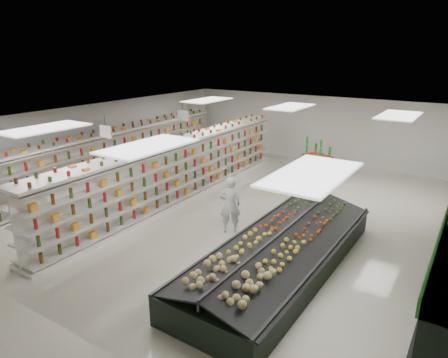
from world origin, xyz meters
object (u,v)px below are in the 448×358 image
Objects in this scene: gondola_center at (180,172)px; produce_island at (281,252)px; shopper_main at (230,205)px; shopper_background at (205,160)px; soda_endcap at (318,158)px; gondola_left at (116,158)px.

gondola_center is 5.96m from produce_island.
shopper_background is at bearing -82.99° from shopper_main.
produce_island is (5.33, -2.60, -0.54)m from gondola_center.
gondola_left is at bearing -140.09° from soda_endcap.
gondola_center is 7.26× the size of shopper_main.
gondola_left is 0.98× the size of gondola_center.
gondola_center is 6.55m from soda_endcap.
shopper_main is at bearing -122.17° from shopper_background.
soda_endcap is 7.19m from shopper_main.
soda_endcap is (-2.18, 8.33, 0.25)m from produce_island.
shopper_main reaches higher than soda_endcap.
shopper_background is (-3.74, -3.38, 0.12)m from soda_endcap.
gondola_center reaches higher than shopper_main.
gondola_center is at bearing -62.26° from shopper_main.
gondola_left reaches higher than shopper_main.
gondola_center reaches higher than soda_endcap.
gondola_left is at bearing -50.60° from shopper_main.
gondola_left is 9.29m from produce_island.
gondola_left is 1.81× the size of produce_island.
shopper_background reaches higher than soda_endcap.
produce_island is at bearing -75.35° from soda_endcap.
produce_island is 3.96× the size of shopper_main.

